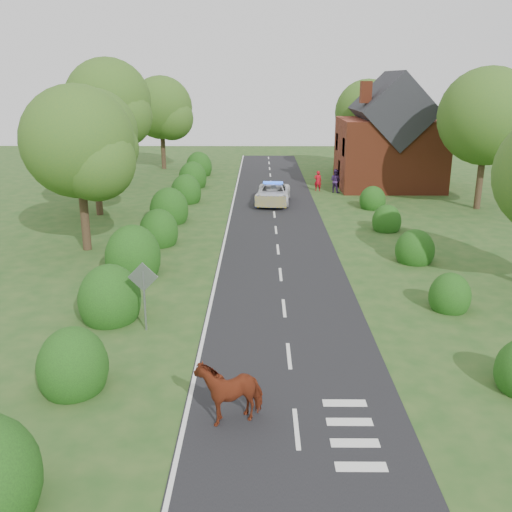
{
  "coord_description": "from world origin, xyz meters",
  "views": [
    {
      "loc": [
        -0.94,
        -16.59,
        8.57
      ],
      "look_at": [
        -1.11,
        6.72,
        1.3
      ],
      "focal_mm": 40.0,
      "sensor_mm": 36.0,
      "label": 1
    }
  ],
  "objects_px": {
    "police_van": "(273,194)",
    "pedestrian_purple": "(336,181)",
    "cow": "(230,393)",
    "pedestrian_red": "(318,181)",
    "road_sign": "(144,286)"
  },
  "relations": [
    {
      "from": "cow",
      "to": "pedestrian_purple",
      "type": "bearing_deg",
      "value": 143.95
    },
    {
      "from": "pedestrian_purple",
      "to": "road_sign",
      "type": "bearing_deg",
      "value": 109.01
    },
    {
      "from": "pedestrian_red",
      "to": "police_van",
      "type": "bearing_deg",
      "value": 56.2
    },
    {
      "from": "cow",
      "to": "pedestrian_red",
      "type": "relative_size",
      "value": 1.22
    },
    {
      "from": "road_sign",
      "to": "police_van",
      "type": "relative_size",
      "value": 0.48
    },
    {
      "from": "road_sign",
      "to": "pedestrian_purple",
      "type": "bearing_deg",
      "value": 68.83
    },
    {
      "from": "cow",
      "to": "police_van",
      "type": "distance_m",
      "value": 27.14
    },
    {
      "from": "road_sign",
      "to": "pedestrian_purple",
      "type": "distance_m",
      "value": 27.58
    },
    {
      "from": "police_van",
      "to": "pedestrian_purple",
      "type": "bearing_deg",
      "value": 43.87
    },
    {
      "from": "cow",
      "to": "police_van",
      "type": "xyz_separation_m",
      "value": [
        1.7,
        27.09,
        0.01
      ]
    },
    {
      "from": "pedestrian_red",
      "to": "pedestrian_purple",
      "type": "distance_m",
      "value": 1.47
    },
    {
      "from": "pedestrian_red",
      "to": "pedestrian_purple",
      "type": "relative_size",
      "value": 0.87
    },
    {
      "from": "pedestrian_purple",
      "to": "police_van",
      "type": "bearing_deg",
      "value": 79.31
    },
    {
      "from": "cow",
      "to": "pedestrian_purple",
      "type": "distance_m",
      "value": 31.85
    },
    {
      "from": "cow",
      "to": "pedestrian_purple",
      "type": "xyz_separation_m",
      "value": [
        6.69,
        31.14,
        0.22
      ]
    }
  ]
}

